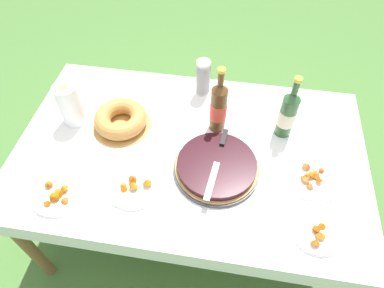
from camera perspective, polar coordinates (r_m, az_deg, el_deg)
name	(u,v)px	position (r m, az deg, el deg)	size (l,w,h in m)	color
ground_plane	(190,221)	(2.20, -0.29, -12.73)	(16.00, 16.00, 0.00)	#4C7A38
garden_table	(190,158)	(1.63, -0.38, -2.37)	(1.59, 0.98, 0.73)	brown
tablecloth	(190,151)	(1.59, -0.39, -1.13)	(1.60, 0.99, 0.10)	white
berry_tart	(217,167)	(1.48, 4.12, -3.82)	(0.37, 0.37, 0.06)	#38383D
serving_knife	(219,157)	(1.47, 4.45, -2.13)	(0.06, 0.38, 0.01)	silver
bundt_cake	(121,119)	(1.67, -11.79, 4.05)	(0.28, 0.28, 0.08)	tan
cup_stack	(203,78)	(1.77, 1.86, 10.96)	(0.07, 0.07, 0.20)	white
cider_bottle_green	(288,114)	(1.60, 15.66, 4.88)	(0.08, 0.08, 0.33)	#2D562D
cider_bottle_amber	(219,107)	(1.56, 4.44, 6.18)	(0.08, 0.08, 0.35)	brown
snack_plate_near	(58,193)	(1.53, -21.48, -7.67)	(0.22, 0.22, 0.06)	white
snack_plate_left	(314,177)	(1.56, 19.60, -5.26)	(0.24, 0.24, 0.06)	white
snack_plate_right	(317,232)	(1.43, 20.12, -13.65)	(0.19, 0.19, 0.05)	white
snack_plate_far	(134,185)	(1.47, -9.66, -6.77)	(0.24, 0.24, 0.05)	white
paper_towel_roll	(70,104)	(1.71, -19.66, 6.25)	(0.11, 0.11, 0.22)	white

